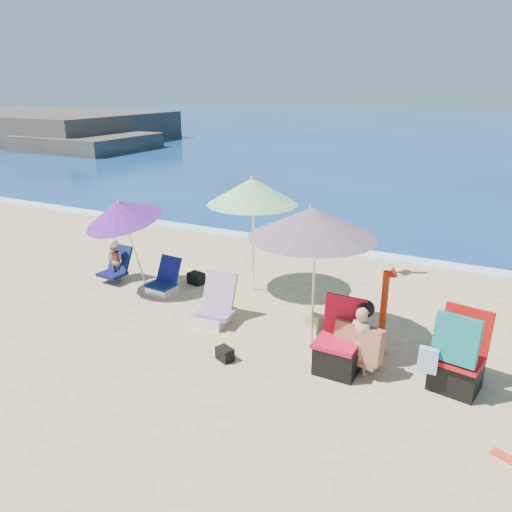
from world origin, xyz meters
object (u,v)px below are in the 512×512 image
at_px(umbrella_striped, 252,191).
at_px(furled_umbrella, 385,302).
at_px(chair_navy, 164,284).
at_px(umbrella_blue, 121,211).
at_px(camp_chair_left, 338,351).
at_px(umbrella_turquoise, 313,223).
at_px(camp_chair_right, 456,362).
at_px(person_left, 115,261).
at_px(person_center, 360,340).
at_px(chair_rainbow, 213,311).

xyz_separation_m(umbrella_striped, furled_umbrella, (2.74, -1.05, -1.21)).
bearing_deg(chair_navy, umbrella_striped, 30.05).
xyz_separation_m(umbrella_blue, camp_chair_left, (4.49, -0.87, -1.28)).
xyz_separation_m(umbrella_turquoise, camp_chair_left, (0.67, -0.60, -1.60)).
height_order(camp_chair_right, person_left, camp_chair_right).
distance_m(furled_umbrella, camp_chair_left, 1.10).
distance_m(chair_navy, camp_chair_left, 3.99).
distance_m(furled_umbrella, person_center, 0.87).
bearing_deg(umbrella_striped, umbrella_turquoise, -39.39).
bearing_deg(chair_navy, person_left, 176.65).
distance_m(chair_navy, camp_chair_right, 5.38).
bearing_deg(person_left, umbrella_striped, 16.00).
relative_size(umbrella_striped, chair_navy, 3.35).
distance_m(camp_chair_left, camp_chair_right, 1.51).
relative_size(chair_navy, camp_chair_left, 0.65).
distance_m(umbrella_turquoise, furled_umbrella, 1.61).
xyz_separation_m(umbrella_blue, person_left, (-0.58, 0.34, -1.18)).
bearing_deg(furled_umbrella, umbrella_turquoise, -162.34).
bearing_deg(chair_rainbow, person_center, -8.67).
bearing_deg(chair_navy, umbrella_blue, -158.43).
bearing_deg(person_center, chair_navy, 165.89).
bearing_deg(umbrella_turquoise, chair_navy, 170.38).
xyz_separation_m(camp_chair_right, person_center, (-1.21, -0.15, 0.08)).
xyz_separation_m(chair_navy, person_left, (-1.24, 0.07, 0.23)).
height_order(person_center, person_left, person_center).
xyz_separation_m(furled_umbrella, camp_chair_right, (1.10, -0.68, -0.33)).
height_order(chair_navy, camp_chair_right, camp_chair_right).
distance_m(chair_navy, chair_rainbow, 1.63).
height_order(chair_rainbow, camp_chair_left, camp_chair_left).
bearing_deg(umbrella_turquoise, person_center, -27.81).
bearing_deg(furled_umbrella, camp_chair_right, -31.93).
bearing_deg(person_left, camp_chair_right, -8.30).
height_order(umbrella_blue, person_center, umbrella_blue).
xyz_separation_m(umbrella_blue, furled_umbrella, (4.87, 0.06, -0.85)).
relative_size(furled_umbrella, chair_navy, 2.02).
bearing_deg(chair_navy, chair_rainbow, -22.88).
bearing_deg(umbrella_turquoise, umbrella_blue, 175.92).
distance_m(camp_chair_left, person_left, 5.20).
xyz_separation_m(furled_umbrella, camp_chair_left, (-0.39, -0.93, -0.43)).
height_order(camp_chair_right, person_center, camp_chair_right).
xyz_separation_m(chair_rainbow, person_center, (2.59, -0.40, 0.28)).
xyz_separation_m(umbrella_striped, umbrella_blue, (-2.13, -1.11, -0.35)).
height_order(umbrella_blue, chair_navy, umbrella_blue).
xyz_separation_m(umbrella_striped, chair_navy, (-1.47, -0.85, -1.77)).
xyz_separation_m(umbrella_blue, camp_chair_right, (5.97, -0.62, -1.19)).
relative_size(camp_chair_right, person_left, 1.25).
xyz_separation_m(umbrella_turquoise, umbrella_blue, (-3.82, 0.27, -0.31)).
height_order(chair_rainbow, person_center, person_center).
distance_m(camp_chair_right, person_left, 6.62).
bearing_deg(chair_rainbow, camp_chair_left, -12.09).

